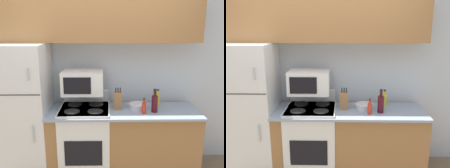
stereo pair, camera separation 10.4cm
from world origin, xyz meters
TOP-DOWN VIEW (x-y plane):
  - wall_back at (0.00, 0.69)m, footprint 8.00×0.05m
  - lower_cabinets at (0.33, 0.30)m, footprint 1.93×0.64m
  - refrigerator at (-0.97, 0.33)m, footprint 0.67×0.68m
  - upper_cabinets at (0.00, 0.49)m, footprint 2.60×0.35m
  - stove at (-0.17, 0.29)m, footprint 0.64×0.62m
  - microwave at (-0.19, 0.39)m, footprint 0.52×0.37m
  - knife_block at (0.26, 0.32)m, footprint 0.10×0.08m
  - bowl at (0.52, 0.32)m, footprint 0.23×0.23m
  - bottle_olive_oil at (0.73, 0.32)m, footprint 0.06×0.06m
  - bottle_wine_red at (0.72, 0.21)m, footprint 0.08×0.08m
  - bottle_hot_sauce at (0.58, 0.15)m, footprint 0.05×0.05m
  - bottle_cooking_spray at (0.81, 0.47)m, footprint 0.06×0.06m

SIDE VIEW (x-z plane):
  - lower_cabinets at x=0.33m, z-range 0.00..0.89m
  - stove at x=-0.17m, z-range -0.06..1.01m
  - refrigerator at x=-0.97m, z-range 0.00..1.74m
  - bowl at x=0.52m, z-range 0.89..0.97m
  - bottle_hot_sauce at x=0.58m, z-range 0.87..1.07m
  - bottle_cooking_spray at x=0.81m, z-range 0.87..1.09m
  - bottle_olive_oil at x=0.73m, z-range 0.86..1.12m
  - knife_block at x=0.26m, z-range 0.86..1.15m
  - bottle_wine_red at x=0.72m, z-range 0.86..1.16m
  - microwave at x=-0.19m, z-range 1.08..1.38m
  - wall_back at x=0.00m, z-range 0.00..2.55m
  - upper_cabinets at x=0.00m, z-range 1.74..2.30m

